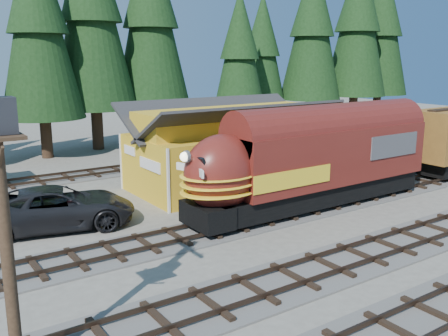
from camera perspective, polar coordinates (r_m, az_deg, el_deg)
ground at (r=23.99m, az=15.49°, el=-7.06°), size 120.00×120.00×0.00m
track_siding at (r=34.01m, az=21.30°, el=-1.59°), size 68.00×3.20×0.33m
track_spur at (r=34.13m, az=-20.71°, el=-1.50°), size 32.00×3.20×0.33m
depot at (r=30.81m, az=0.79°, el=3.40°), size 12.80×7.00×5.30m
conifer_backdrop at (r=46.25m, az=-2.70°, el=15.65°), size 80.87×21.65×17.15m
locomotive at (r=26.12m, az=9.45°, el=0.39°), size 15.26×3.03×4.15m
utility_pole at (r=12.33m, az=-24.16°, el=-0.77°), size 1.14×2.25×9.21m
pickup_truck_a at (r=24.63m, az=-18.53°, el=-4.32°), size 7.71×4.89×1.98m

